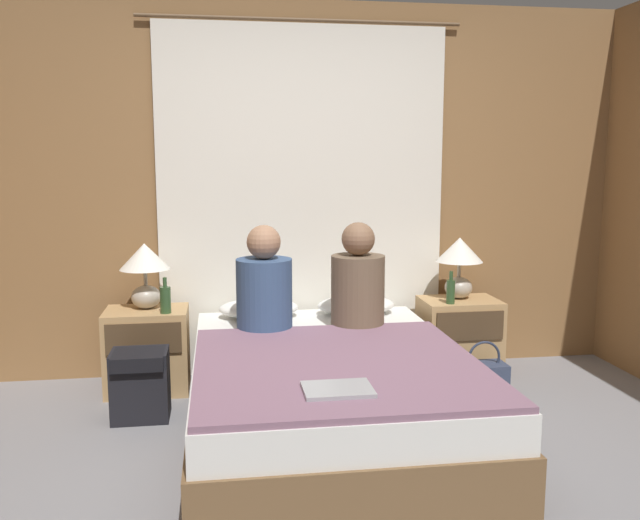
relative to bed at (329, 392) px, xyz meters
The scene contains 18 objects.
ground_plane 0.77m from the bed, 90.00° to the right, with size 16.00×16.00×0.00m, color gray.
wall_back 1.54m from the bed, 90.00° to the left, with size 4.55×0.06×2.50m.
curtain_panel 1.45m from the bed, 90.00° to the left, with size 2.13×0.02×2.37m.
bed is the anchor object (origin of this frame).
nightstand_left 1.32m from the bed, 141.81° to the left, with size 0.51×0.39×0.53m.
nightstand_right 1.32m from the bed, 38.19° to the left, with size 0.51×0.39×0.53m.
lamp_left 1.46m from the bed, 140.32° to the left, with size 0.31×0.31×0.42m.
lamp_right 1.46m from the bed, 39.68° to the left, with size 0.31×0.31×0.42m.
pillow_left 0.94m from the bed, 110.97° to the left, with size 0.51×0.32×0.12m.
pillow_right 0.94m from the bed, 69.03° to the left, with size 0.51×0.32×0.12m.
blanket_on_bed 0.37m from the bed, 90.00° to the right, with size 1.40×1.46×0.03m.
person_left_in_bed 0.76m from the bed, 122.46° to the left, with size 0.33×0.33×0.64m.
person_right_in_bed 0.74m from the bed, 62.00° to the left, with size 0.32×0.32×0.65m.
beer_bottle_on_left_stand 1.21m from the bed, 142.04° to the left, with size 0.07×0.07×0.22m.
beer_bottle_on_right_stand 1.23m from the bed, 37.29° to the left, with size 0.06×0.06×0.22m.
laptop_on_bed 0.75m from the bed, 96.12° to the right, with size 0.30×0.22×0.02m.
backpack_on_floor 1.08m from the bed, 162.01° to the left, with size 0.32×0.28×0.40m.
handbag_on_floor 1.17m from the bed, 23.22° to the left, with size 0.28×0.18×0.34m.
Camera 1 is at (-0.57, -2.73, 1.48)m, focal length 38.00 mm.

